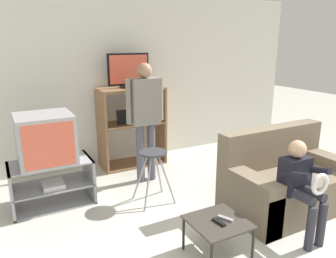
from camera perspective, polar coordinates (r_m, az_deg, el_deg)
wall_back at (r=5.22m, az=-7.50°, el=8.55°), size 6.40×0.06×2.60m
tv_stand at (r=4.14m, az=-19.52°, el=-8.95°), size 0.92×0.50×0.54m
television_main at (r=3.94m, az=-20.59°, el=-1.62°), size 0.61×0.58×0.57m
media_shelf at (r=5.06m, az=-6.33°, el=0.50°), size 0.98×0.47×1.21m
television_flat at (r=4.92m, az=-6.89°, el=9.93°), size 0.64×0.20×0.50m
folding_stool at (r=3.88m, az=-2.58°, el=-5.69°), size 0.43×0.37×0.64m
snack_table at (r=3.06m, az=8.67°, el=-16.11°), size 0.49×0.49×0.35m
remote_control_black at (r=3.00m, az=8.86°, el=-15.73°), size 0.05×0.15×0.02m
remote_control_white at (r=3.06m, az=9.98°, el=-15.09°), size 0.10×0.14×0.02m
couch at (r=4.06m, az=19.79°, el=-8.78°), size 1.45×0.82×0.91m
person_standing_adult at (r=4.35m, az=-4.00°, el=3.07°), size 0.53×0.20×1.62m
person_seated_child at (r=3.42m, az=22.19°, el=-8.52°), size 0.33×0.43×0.98m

